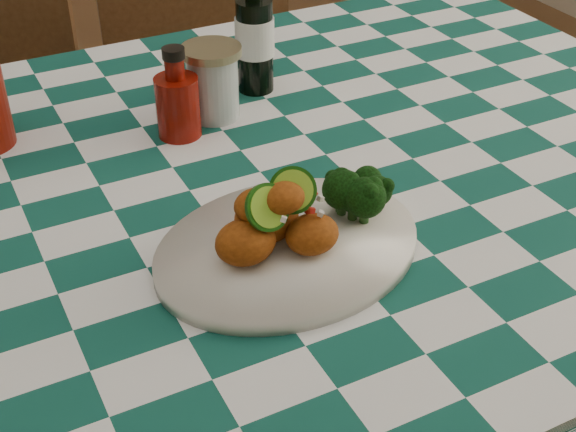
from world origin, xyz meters
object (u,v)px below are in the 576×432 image
dining_table (207,397)px  mason_jar (213,82)px  plate (288,248)px  fried_chicken_pile (281,214)px  ketchup_bottle (177,93)px  beer_bottle (254,25)px  wooden_chair_right (219,124)px

dining_table → mason_jar: bearing=58.3°
dining_table → mason_jar: mason_jar is taller
plate → fried_chicken_pile: bearing=180.0°
plate → ketchup_bottle: size_ratio=2.42×
plate → beer_bottle: (0.15, 0.42, 0.10)m
plate → dining_table: bearing=106.3°
dining_table → beer_bottle: bearing=48.7°
dining_table → mason_jar: 0.50m
ketchup_bottle → beer_bottle: beer_bottle is taller
plate → wooden_chair_right: wooden_chair_right is taller
plate → ketchup_bottle: ketchup_bottle is taller
beer_bottle → fried_chicken_pile: bearing=-111.3°
beer_bottle → wooden_chair_right: (0.10, 0.44, -0.41)m
mason_jar → beer_bottle: bearing=30.2°
fried_chicken_pile → beer_bottle: (0.16, 0.42, 0.05)m
dining_table → plate: plate is taller
ketchup_bottle → beer_bottle: size_ratio=0.62×
dining_table → mason_jar: (0.11, 0.18, 0.45)m
ketchup_bottle → dining_table: bearing=-106.1°
plate → ketchup_bottle: (-0.01, 0.33, 0.06)m
plate → mason_jar: bearing=81.0°
ketchup_bottle → beer_bottle: bearing=28.0°
ketchup_bottle → mason_jar: size_ratio=1.21×
dining_table → wooden_chair_right: (0.31, 0.67, 0.09)m
ketchup_bottle → wooden_chair_right: size_ratio=0.14×
fried_chicken_pile → wooden_chair_right: 0.96m
fried_chicken_pile → beer_bottle: size_ratio=0.60×
ketchup_bottle → wooden_chair_right: 0.69m
fried_chicken_pile → mason_jar: (0.07, 0.36, -0.00)m
plate → mason_jar: size_ratio=2.91×
ketchup_bottle → mason_jar: ketchup_bottle is taller
plate → mason_jar: mason_jar is taller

